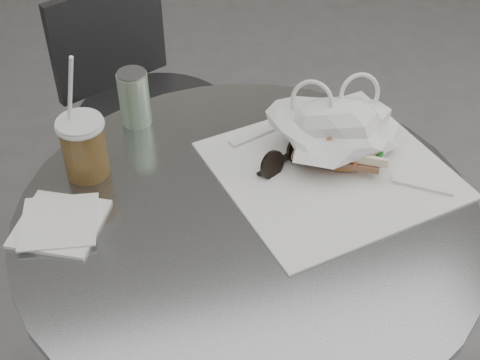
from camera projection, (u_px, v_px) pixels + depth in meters
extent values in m
cylinder|color=slate|center=(247.00, 347.00, 1.32)|extent=(0.08, 0.08, 0.71)
cylinder|color=slate|center=(248.00, 218.00, 1.09)|extent=(0.76, 0.76, 0.02)
cylinder|color=#2B2B2E|center=(168.00, 245.00, 2.02)|extent=(0.36, 0.36, 0.02)
cylinder|color=#2B2B2E|center=(162.00, 189.00, 1.87)|extent=(0.06, 0.06, 0.48)
cylinder|color=#2B2B2E|center=(155.00, 119.00, 1.71)|extent=(0.41, 0.41, 0.02)
cube|color=#2B2B2E|center=(108.00, 38.00, 1.72)|extent=(0.30, 0.16, 0.28)
cube|color=white|center=(331.00, 170.00, 1.16)|extent=(0.44, 0.42, 0.00)
ellipsoid|color=#B77645|center=(336.00, 163.00, 1.15)|extent=(0.19, 0.15, 0.02)
cube|color=brown|center=(337.00, 157.00, 1.14)|extent=(0.15, 0.11, 0.01)
ellipsoid|color=#B77645|center=(336.00, 145.00, 1.13)|extent=(0.19, 0.15, 0.03)
cylinder|color=brown|center=(85.00, 150.00, 1.12)|extent=(0.07, 0.07, 0.10)
cylinder|color=silver|center=(79.00, 124.00, 1.09)|extent=(0.08, 0.08, 0.01)
cylinder|color=white|center=(70.00, 103.00, 1.06)|extent=(0.04, 0.04, 0.19)
cylinder|color=black|center=(272.00, 165.00, 1.13)|extent=(0.05, 0.04, 0.05)
cylinder|color=black|center=(298.00, 149.00, 1.17)|extent=(0.05, 0.04, 0.05)
cube|color=black|center=(285.00, 160.00, 1.15)|extent=(0.02, 0.01, 0.00)
cube|color=white|center=(60.00, 224.00, 1.06)|extent=(0.17, 0.17, 0.01)
cube|color=white|center=(59.00, 221.00, 1.05)|extent=(0.13, 0.13, 0.00)
cylinder|color=#54905D|center=(134.00, 99.00, 1.23)|extent=(0.06, 0.06, 0.10)
cylinder|color=slate|center=(131.00, 73.00, 1.20)|extent=(0.05, 0.05, 0.00)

